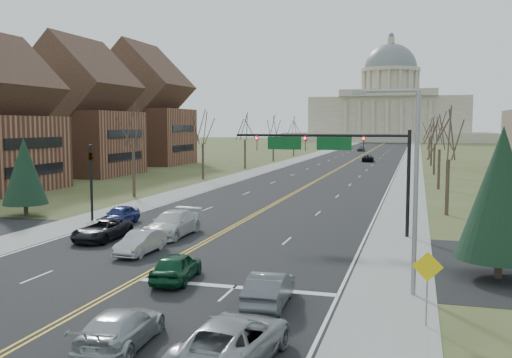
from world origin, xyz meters
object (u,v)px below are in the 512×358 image
Objects in this scene: car_sb_inner_lead at (140,243)px; car_far_sb at (361,148)px; signal_mast at (333,151)px; car_nb_outer_lead at (269,289)px; car_nb_outer_second at (233,340)px; car_nb_inner_lead at (176,267)px; car_sb_inner_second at (173,224)px; signal_left at (91,174)px; warn_sign at (427,274)px; car_far_nb at (368,158)px; car_sb_outer_second at (120,215)px; car_sb_outer_lead at (102,230)px; street_light at (410,178)px; car_nb_inner_second at (121,328)px.

car_far_sb reaches higher than car_sb_inner_lead.
car_nb_outer_lead is at bearing -90.79° from signal_mast.
car_nb_outer_second is at bearing -85.69° from car_far_sb.
car_sb_inner_second reaches higher than car_nb_inner_lead.
signal_left is at bearing 180.00° from signal_mast.
signal_left is at bearing 144.98° from warn_sign.
car_sb_inner_lead is (-9.97, 13.09, -0.08)m from car_nb_outer_second.
car_far_nb is (-4.24, 101.57, -0.05)m from car_nb_outer_second.
car_nb_outer_lead is at bearing -46.45° from car_sb_outer_second.
car_far_nb is at bearing -90.17° from car_nb_outer_lead.
car_sb_outer_second is (-5.64, 2.94, -0.12)m from car_sb_inner_second.
car_sb_outer_second is at bearing -176.20° from signal_mast.
car_sb_outer_second is at bearing 127.52° from car_sb_inner_lead.
car_sb_inner_second is at bearing 96.20° from car_sb_inner_lead.
warn_sign is 0.59× the size of car_sb_outer_lead.
street_light is (24.24, -13.50, 1.51)m from signal_left.
car_far_sb is (-5.91, 147.20, 0.13)m from car_nb_inner_second.
signal_mast reaches higher than car_nb_inner_second.
warn_sign is 0.62× the size of car_nb_inner_second.
car_nb_inner_second is (-3.72, -5.73, -0.04)m from car_nb_outer_lead.
car_nb_inner_lead is 0.97× the size of car_nb_outer_lead.
warn_sign is at bearing -70.93° from signal_mast.
signal_left is 1.04× the size of car_sb_inner_second.
car_nb_outer_lead is 0.84× the size of car_far_nb.
car_nb_inner_lead is at bearing -110.99° from signal_mast.
car_nb_outer_second is 21.30m from car_sb_inner_second.
car_sb_inner_second is at bearing -75.84° from car_nb_inner_second.
signal_mast is at bearing 2.15° from car_sb_outer_second.
car_sb_inner_lead is (-4.38, 4.77, -0.03)m from car_nb_inner_lead.
car_sb_outer_lead is at bearing -145.58° from car_sb_inner_second.
warn_sign is at bearing -24.93° from car_sb_inner_lead.
car_far_sb is at bearing -86.78° from car_far_nb.
warn_sign reaches higher than car_far_nb.
car_far_sb reaches higher than car_nb_outer_lead.
car_nb_outer_second is at bearing -50.88° from car_sb_inner_lead.
car_sb_inner_lead is 0.71× the size of car_sb_inner_second.
car_nb_inner_lead is 5.76m from car_nb_outer_lead.
signal_mast is 17.39m from car_nb_outer_lead.
warn_sign is at bearing -35.02° from signal_left.
car_sb_outer_second is at bearing -47.30° from car_nb_outer_lead.
car_sb_inner_second is at bearing 81.84° from car_far_nb.
car_sb_outer_lead is 131.46m from car_far_sb.
car_sb_inner_lead is (-15.15, 4.00, -4.54)m from street_light.
signal_mast is 18.91m from warn_sign.
car_sb_inner_lead is at bearing 165.19° from street_light.
car_nb_outer_second is (-5.17, -9.08, -4.46)m from street_light.
car_sb_outer_lead is at bearing -73.73° from car_sb_outer_second.
car_sb_inner_lead is (-9.86, -9.49, -5.08)m from signal_mast.
car_far_nb is (6.15, 82.98, -0.13)m from car_sb_inner_second.
car_nb_outer_second is 0.94× the size of car_sb_inner_second.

